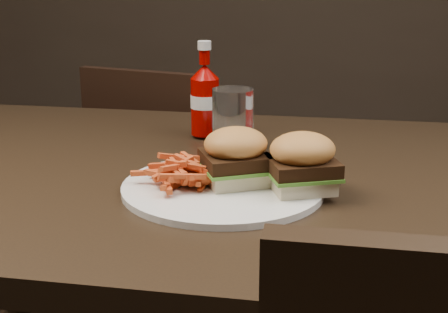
% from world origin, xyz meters
% --- Properties ---
extents(dining_table, '(1.20, 0.80, 0.04)m').
position_xyz_m(dining_table, '(0.00, 0.00, 0.73)').
color(dining_table, black).
rests_on(dining_table, ground).
extents(chair_far, '(0.44, 0.44, 0.04)m').
position_xyz_m(chair_far, '(-0.20, 0.65, 0.43)').
color(chair_far, black).
rests_on(chair_far, ground).
extents(plate, '(0.30, 0.30, 0.01)m').
position_xyz_m(plate, '(0.07, -0.09, 0.76)').
color(plate, white).
rests_on(plate, dining_table).
extents(sandwich_half_a, '(0.11, 0.11, 0.02)m').
position_xyz_m(sandwich_half_a, '(0.08, -0.08, 0.77)').
color(sandwich_half_a, beige).
rests_on(sandwich_half_a, plate).
extents(sandwich_half_b, '(0.11, 0.10, 0.02)m').
position_xyz_m(sandwich_half_b, '(0.18, -0.10, 0.77)').
color(sandwich_half_b, beige).
rests_on(sandwich_half_b, plate).
extents(fries_pile, '(0.10, 0.10, 0.04)m').
position_xyz_m(fries_pile, '(0.00, -0.11, 0.78)').
color(fries_pile, '#C1421D').
rests_on(fries_pile, plate).
extents(ketchup_bottle, '(0.06, 0.06, 0.11)m').
position_xyz_m(ketchup_bottle, '(-0.02, 0.20, 0.81)').
color(ketchup_bottle, '#930200').
rests_on(ketchup_bottle, dining_table).
extents(tumbler, '(0.09, 0.09, 0.12)m').
position_xyz_m(tumbler, '(0.05, 0.11, 0.81)').
color(tumbler, white).
rests_on(tumbler, dining_table).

